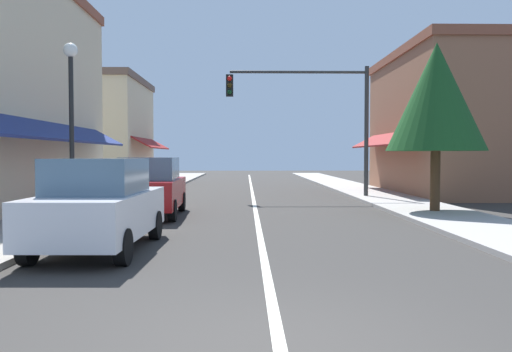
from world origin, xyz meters
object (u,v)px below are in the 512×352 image
Objects in this scene: parked_car_second_left at (151,187)px; traffic_signal_mast_arm at (316,107)px; parked_car_nearest_left at (99,205)px; tree_right_near at (436,97)px; street_lamp_left_near at (71,103)px.

traffic_signal_mast_arm is (5.83, 6.32, 3.01)m from parked_car_second_left.
traffic_signal_mast_arm reaches higher than parked_car_second_left.
parked_car_nearest_left is at bearing -115.72° from traffic_signal_mast_arm.
tree_right_near is at bearing -64.48° from traffic_signal_mast_arm.
parked_car_nearest_left is 10.87m from tree_right_near.
street_lamp_left_near reaches higher than parked_car_second_left.
street_lamp_left_near is 0.89× the size of tree_right_near.
traffic_signal_mast_arm reaches higher than parked_car_nearest_left.
parked_car_nearest_left is at bearing -91.04° from parked_car_second_left.
traffic_signal_mast_arm is 6.67m from tree_right_near.
traffic_signal_mast_arm is at bearing 45.72° from parked_car_second_left.
parked_car_second_left is at bearing 91.85° from parked_car_nearest_left.
tree_right_near is at bearing 35.97° from parked_car_nearest_left.
traffic_signal_mast_arm reaches higher than tree_right_near.
parked_car_nearest_left is 13.65m from traffic_signal_mast_arm.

